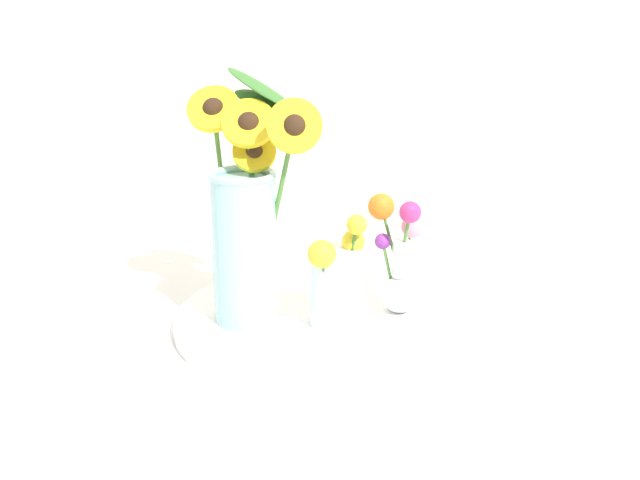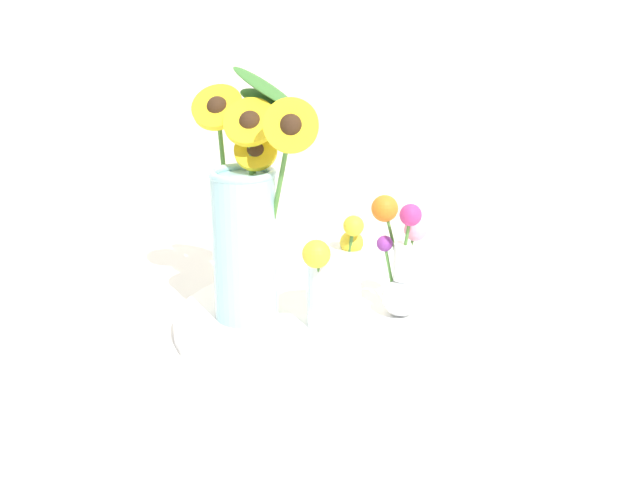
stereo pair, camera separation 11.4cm
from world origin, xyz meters
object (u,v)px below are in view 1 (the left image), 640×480
serving_tray (320,320)px  vase_small_center (337,281)px  mason_jar_sunflowers (246,225)px  vase_bulb_right (398,259)px

serving_tray → vase_small_center: (0.02, -0.04, 0.08)m
mason_jar_sunflowers → vase_bulb_right: bearing=7.4°
serving_tray → vase_small_center: bearing=-56.4°
mason_jar_sunflowers → vase_bulb_right: size_ratio=2.05×
vase_small_center → vase_bulb_right: size_ratio=0.96×
vase_small_center → vase_bulb_right: (0.10, 0.06, 0.01)m
vase_small_center → mason_jar_sunflowers: bearing=169.4°
vase_small_center → vase_bulb_right: bearing=29.6°
mason_jar_sunflowers → vase_bulb_right: mason_jar_sunflowers is taller
serving_tray → mason_jar_sunflowers: mason_jar_sunflowers is taller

